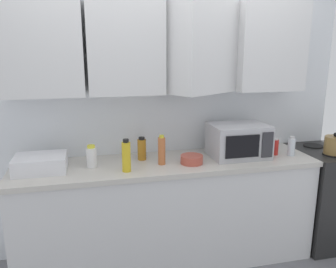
{
  "coord_description": "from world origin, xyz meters",
  "views": [
    {
      "loc": [
        -0.61,
        -2.91,
        1.79
      ],
      "look_at": [
        0.02,
        -0.25,
        1.12
      ],
      "focal_mm": 36.49,
      "sensor_mm": 36.0,
      "label": 1
    }
  ],
  "objects_px": {
    "microwave": "(238,141)",
    "bottle_amber_vinegar": "(142,149)",
    "dish_rack": "(41,163)",
    "stove_range": "(333,194)",
    "bottle_spice_jar": "(162,151)",
    "bottle_white_jar": "(92,157)",
    "bowl_ceramic_small": "(192,159)",
    "bottle_red_sauce": "(275,147)",
    "bottle_yellow_mustard": "(126,156)",
    "kettle": "(334,145)",
    "bottle_clear_tall": "(291,147)"
  },
  "relations": [
    {
      "from": "microwave",
      "to": "bottle_amber_vinegar",
      "type": "bearing_deg",
      "value": 173.27
    },
    {
      "from": "bottle_amber_vinegar",
      "to": "dish_rack",
      "type": "bearing_deg",
      "value": -173.01
    },
    {
      "from": "stove_range",
      "to": "bottle_spice_jar",
      "type": "xyz_separation_m",
      "value": [
        -1.69,
        -0.04,
        0.56
      ]
    },
    {
      "from": "bottle_white_jar",
      "to": "bottle_amber_vinegar",
      "type": "relative_size",
      "value": 0.92
    },
    {
      "from": "microwave",
      "to": "bowl_ceramic_small",
      "type": "xyz_separation_m",
      "value": [
        -0.45,
        -0.09,
        -0.11
      ]
    },
    {
      "from": "bottle_red_sauce",
      "to": "bowl_ceramic_small",
      "type": "relative_size",
      "value": 0.84
    },
    {
      "from": "bottle_amber_vinegar",
      "to": "bowl_ceramic_small",
      "type": "xyz_separation_m",
      "value": [
        0.38,
        -0.19,
        -0.06
      ]
    },
    {
      "from": "bottle_white_jar",
      "to": "bottle_red_sauce",
      "type": "relative_size",
      "value": 1.17
    },
    {
      "from": "bottle_red_sauce",
      "to": "bottle_spice_jar",
      "type": "bearing_deg",
      "value": -178.6
    },
    {
      "from": "stove_range",
      "to": "bottle_yellow_mustard",
      "type": "bearing_deg",
      "value": -176.0
    },
    {
      "from": "stove_range",
      "to": "bottle_amber_vinegar",
      "type": "bearing_deg",
      "value": 176.33
    },
    {
      "from": "microwave",
      "to": "dish_rack",
      "type": "height_order",
      "value": "microwave"
    },
    {
      "from": "kettle",
      "to": "bottle_yellow_mustard",
      "type": "height_order",
      "value": "bottle_yellow_mustard"
    },
    {
      "from": "bottle_clear_tall",
      "to": "bottle_red_sauce",
      "type": "bearing_deg",
      "value": 157.47
    },
    {
      "from": "bottle_white_jar",
      "to": "bottle_red_sauce",
      "type": "distance_m",
      "value": 1.57
    },
    {
      "from": "microwave",
      "to": "dish_rack",
      "type": "distance_m",
      "value": 1.61
    },
    {
      "from": "kettle",
      "to": "bottle_yellow_mustard",
      "type": "distance_m",
      "value": 1.81
    },
    {
      "from": "microwave",
      "to": "bottle_white_jar",
      "type": "height_order",
      "value": "microwave"
    },
    {
      "from": "kettle",
      "to": "bowl_ceramic_small",
      "type": "distance_m",
      "value": 1.28
    },
    {
      "from": "bottle_spice_jar",
      "to": "bottle_red_sauce",
      "type": "distance_m",
      "value": 1.02
    },
    {
      "from": "stove_range",
      "to": "bottle_clear_tall",
      "type": "height_order",
      "value": "bottle_clear_tall"
    },
    {
      "from": "bottle_spice_jar",
      "to": "dish_rack",
      "type": "bearing_deg",
      "value": 176.37
    },
    {
      "from": "kettle",
      "to": "bottle_amber_vinegar",
      "type": "bearing_deg",
      "value": 171.17
    },
    {
      "from": "bottle_white_jar",
      "to": "bowl_ceramic_small",
      "type": "distance_m",
      "value": 0.8
    },
    {
      "from": "dish_rack",
      "to": "microwave",
      "type": "bearing_deg",
      "value": -0.01
    },
    {
      "from": "dish_rack",
      "to": "bottle_spice_jar",
      "type": "xyz_separation_m",
      "value": [
        0.93,
        -0.06,
        0.05
      ]
    },
    {
      "from": "kettle",
      "to": "bottle_spice_jar",
      "type": "bearing_deg",
      "value": 176.18
    },
    {
      "from": "dish_rack",
      "to": "bottle_yellow_mustard",
      "type": "relative_size",
      "value": 1.51
    },
    {
      "from": "microwave",
      "to": "bowl_ceramic_small",
      "type": "relative_size",
      "value": 2.65
    },
    {
      "from": "bottle_spice_jar",
      "to": "bottle_amber_vinegar",
      "type": "height_order",
      "value": "bottle_spice_jar"
    },
    {
      "from": "microwave",
      "to": "bottle_clear_tall",
      "type": "xyz_separation_m",
      "value": [
        0.46,
        -0.09,
        -0.06
      ]
    },
    {
      "from": "bottle_yellow_mustard",
      "to": "dish_rack",
      "type": "bearing_deg",
      "value": 165.93
    },
    {
      "from": "dish_rack",
      "to": "bottle_red_sauce",
      "type": "xyz_separation_m",
      "value": [
        1.95,
        -0.03,
        0.01
      ]
    },
    {
      "from": "bowl_ceramic_small",
      "to": "bottle_red_sauce",
      "type": "bearing_deg",
      "value": 4.38
    },
    {
      "from": "kettle",
      "to": "dish_rack",
      "type": "distance_m",
      "value": 2.45
    },
    {
      "from": "bottle_spice_jar",
      "to": "bottle_yellow_mustard",
      "type": "xyz_separation_m",
      "value": [
        -0.29,
        -0.1,
        0.0
      ]
    },
    {
      "from": "dish_rack",
      "to": "bottle_red_sauce",
      "type": "bearing_deg",
      "value": -1.0
    },
    {
      "from": "microwave",
      "to": "bottle_amber_vinegar",
      "type": "relative_size",
      "value": 2.47
    },
    {
      "from": "bottle_spice_jar",
      "to": "bottle_yellow_mustard",
      "type": "bearing_deg",
      "value": -161.26
    },
    {
      "from": "kettle",
      "to": "bowl_ceramic_small",
      "type": "height_order",
      "value": "kettle"
    },
    {
      "from": "kettle",
      "to": "bottle_red_sauce",
      "type": "distance_m",
      "value": 0.51
    },
    {
      "from": "bottle_yellow_mustard",
      "to": "bottle_red_sauce",
      "type": "bearing_deg",
      "value": 5.41
    },
    {
      "from": "bowl_ceramic_small",
      "to": "bottle_clear_tall",
      "type": "bearing_deg",
      "value": 0.5
    },
    {
      "from": "kettle",
      "to": "bottle_spice_jar",
      "type": "xyz_separation_m",
      "value": [
        -1.52,
        0.1,
        0.02
      ]
    },
    {
      "from": "bottle_white_jar",
      "to": "bottle_yellow_mustard",
      "type": "height_order",
      "value": "bottle_yellow_mustard"
    },
    {
      "from": "bottle_spice_jar",
      "to": "bottle_white_jar",
      "type": "bearing_deg",
      "value": 173.8
    },
    {
      "from": "bottle_clear_tall",
      "to": "bottle_yellow_mustard",
      "type": "distance_m",
      "value": 1.44
    },
    {
      "from": "microwave",
      "to": "bottle_white_jar",
      "type": "bearing_deg",
      "value": 179.95
    },
    {
      "from": "bottle_yellow_mustard",
      "to": "microwave",
      "type": "bearing_deg",
      "value": 9.17
    },
    {
      "from": "bottle_yellow_mustard",
      "to": "bowl_ceramic_small",
      "type": "xyz_separation_m",
      "value": [
        0.53,
        0.06,
        -0.09
      ]
    }
  ]
}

